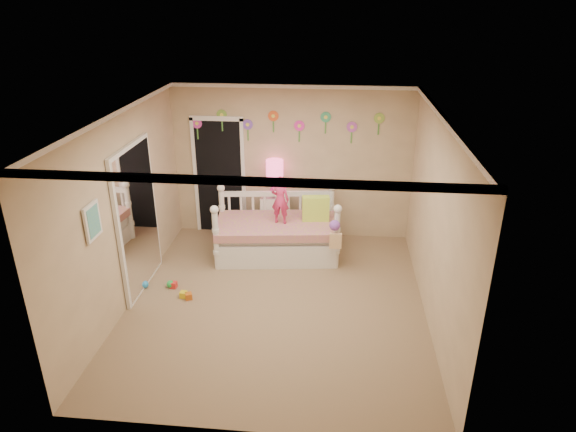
# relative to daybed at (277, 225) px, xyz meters

# --- Properties ---
(floor) EXTENTS (4.00, 4.50, 0.01)m
(floor) POSITION_rel_daybed_xyz_m (0.17, -1.43, -0.52)
(floor) COLOR #7F684C
(floor) RESTS_ON ground
(ceiling) EXTENTS (4.00, 4.50, 0.01)m
(ceiling) POSITION_rel_daybed_xyz_m (0.17, -1.43, 2.08)
(ceiling) COLOR white
(ceiling) RESTS_ON floor
(back_wall) EXTENTS (4.00, 0.01, 2.60)m
(back_wall) POSITION_rel_daybed_xyz_m (0.17, 0.82, 0.78)
(back_wall) COLOR tan
(back_wall) RESTS_ON floor
(left_wall) EXTENTS (0.01, 4.50, 2.60)m
(left_wall) POSITION_rel_daybed_xyz_m (-1.83, -1.43, 0.78)
(left_wall) COLOR tan
(left_wall) RESTS_ON floor
(right_wall) EXTENTS (0.01, 4.50, 2.60)m
(right_wall) POSITION_rel_daybed_xyz_m (2.17, -1.43, 0.78)
(right_wall) COLOR tan
(right_wall) RESTS_ON floor
(crown_molding) EXTENTS (4.00, 4.50, 0.06)m
(crown_molding) POSITION_rel_daybed_xyz_m (0.17, -1.43, 2.05)
(crown_molding) COLOR white
(crown_molding) RESTS_ON ceiling
(daybed) EXTENTS (2.04, 1.25, 1.05)m
(daybed) POSITION_rel_daybed_xyz_m (0.00, 0.00, 0.00)
(daybed) COLOR white
(daybed) RESTS_ON floor
(pillow_turquoise) EXTENTS (0.37, 0.18, 0.35)m
(pillow_turquoise) POSITION_rel_daybed_xyz_m (0.58, 0.16, 0.24)
(pillow_turquoise) COLOR #28CBB9
(pillow_turquoise) RESTS_ON daybed
(pillow_lime) EXTENTS (0.44, 0.21, 0.40)m
(pillow_lime) POSITION_rel_daybed_xyz_m (0.61, 0.12, 0.26)
(pillow_lime) COLOR #C1E947
(pillow_lime) RESTS_ON daybed
(child) EXTENTS (0.30, 0.22, 0.77)m
(child) POSITION_rel_daybed_xyz_m (0.06, -0.03, 0.45)
(child) COLOR #D9316A
(child) RESTS_ON daybed
(nightstand) EXTENTS (0.46, 0.36, 0.76)m
(nightstand) POSITION_rel_daybed_xyz_m (-0.10, 0.64, -0.14)
(nightstand) COLOR white
(nightstand) RESTS_ON floor
(table_lamp) EXTENTS (0.29, 0.29, 0.63)m
(table_lamp) POSITION_rel_daybed_xyz_m (-0.10, 0.64, 0.66)
(table_lamp) COLOR #D41C8A
(table_lamp) RESTS_ON nightstand
(closet_doorway) EXTENTS (0.90, 0.04, 2.07)m
(closet_doorway) POSITION_rel_daybed_xyz_m (-1.08, 0.81, 0.51)
(closet_doorway) COLOR black
(closet_doorway) RESTS_ON back_wall
(flower_decals) EXTENTS (3.40, 0.02, 0.50)m
(flower_decals) POSITION_rel_daybed_xyz_m (0.08, 0.81, 1.42)
(flower_decals) COLOR #B2668C
(flower_decals) RESTS_ON back_wall
(mirror_closet) EXTENTS (0.07, 1.30, 2.10)m
(mirror_closet) POSITION_rel_daybed_xyz_m (-1.79, -1.13, 0.53)
(mirror_closet) COLOR white
(mirror_closet) RESTS_ON left_wall
(wall_picture) EXTENTS (0.05, 0.34, 0.42)m
(wall_picture) POSITION_rel_daybed_xyz_m (-1.80, -2.33, 1.03)
(wall_picture) COLOR white
(wall_picture) RESTS_ON left_wall
(hanging_bag) EXTENTS (0.20, 0.16, 0.36)m
(hanging_bag) POSITION_rel_daybed_xyz_m (0.92, -0.53, 0.11)
(hanging_bag) COLOR beige
(hanging_bag) RESTS_ON daybed
(toy_scatter) EXTENTS (0.95, 1.39, 0.11)m
(toy_scatter) POSITION_rel_daybed_xyz_m (-1.43, -1.61, -0.47)
(toy_scatter) COLOR #996666
(toy_scatter) RESTS_ON floor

